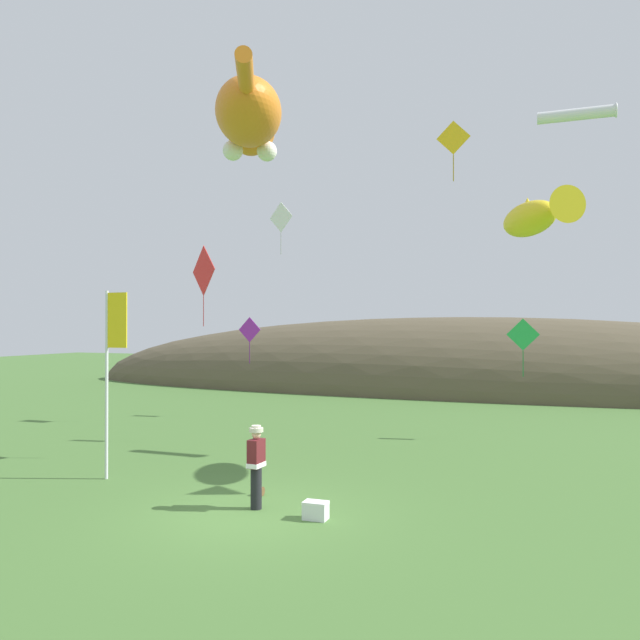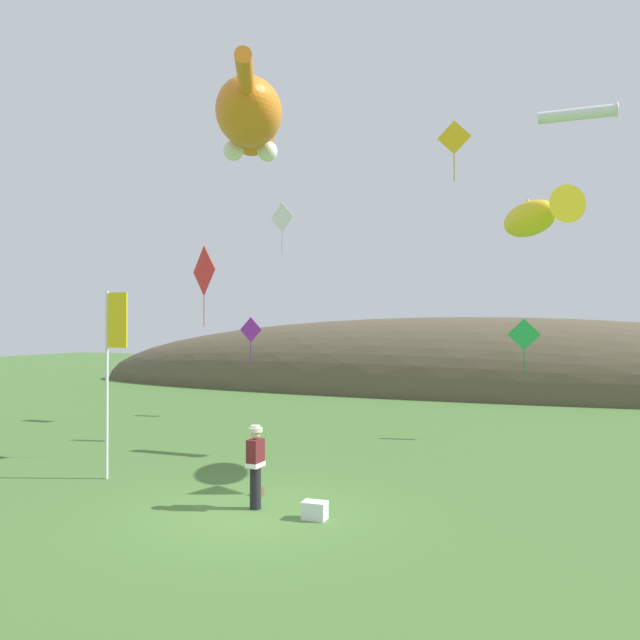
{
  "view_description": "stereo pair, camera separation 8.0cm",
  "coord_description": "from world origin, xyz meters",
  "px_view_note": "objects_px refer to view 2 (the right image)",
  "views": [
    {
      "loc": [
        6.09,
        -11.48,
        3.9
      ],
      "look_at": [
        0.0,
        4.0,
        4.05
      ],
      "focal_mm": 35.0,
      "sensor_mm": 36.0,
      "label": 1
    },
    {
      "loc": [
        6.17,
        -11.45,
        3.9
      ],
      "look_at": [
        0.0,
        4.0,
        4.05
      ],
      "focal_mm": 35.0,
      "sensor_mm": 36.0,
      "label": 2
    }
  ],
  "objects_px": {
    "kite_tube_streamer": "(578,114)",
    "kite_diamond_white": "(282,218)",
    "festival_attendant": "(255,464)",
    "festival_banner_pole": "(112,356)",
    "kite_fish_windsock": "(535,216)",
    "kite_giant_cat": "(250,119)",
    "kite_diamond_green": "(524,335)",
    "kite_spool": "(260,491)",
    "kite_diamond_violet": "(251,330)",
    "picnic_cooler": "(315,510)",
    "kite_diamond_gold": "(454,138)",
    "kite_diamond_red": "(204,271)"
  },
  "relations": [
    {
      "from": "kite_tube_streamer",
      "to": "kite_diamond_white",
      "type": "relative_size",
      "value": 1.05
    },
    {
      "from": "kite_spool",
      "to": "kite_diamond_gold",
      "type": "height_order",
      "value": "kite_diamond_gold"
    },
    {
      "from": "kite_fish_windsock",
      "to": "kite_diamond_red",
      "type": "height_order",
      "value": "kite_fish_windsock"
    },
    {
      "from": "kite_giant_cat",
      "to": "kite_diamond_green",
      "type": "bearing_deg",
      "value": 35.33
    },
    {
      "from": "festival_attendant",
      "to": "picnic_cooler",
      "type": "height_order",
      "value": "festival_attendant"
    },
    {
      "from": "kite_tube_streamer",
      "to": "kite_diamond_green",
      "type": "bearing_deg",
      "value": 127.9
    },
    {
      "from": "kite_diamond_gold",
      "to": "festival_attendant",
      "type": "bearing_deg",
      "value": -106.42
    },
    {
      "from": "festival_banner_pole",
      "to": "kite_diamond_gold",
      "type": "xyz_separation_m",
      "value": [
        7.28,
        8.18,
        7.04
      ]
    },
    {
      "from": "kite_giant_cat",
      "to": "kite_fish_windsock",
      "type": "distance_m",
      "value": 9.05
    },
    {
      "from": "kite_diamond_red",
      "to": "kite_diamond_green",
      "type": "bearing_deg",
      "value": 38.12
    },
    {
      "from": "kite_diamond_gold",
      "to": "kite_diamond_white",
      "type": "height_order",
      "value": "kite_diamond_gold"
    },
    {
      "from": "festival_banner_pole",
      "to": "kite_diamond_white",
      "type": "height_order",
      "value": "kite_diamond_white"
    },
    {
      "from": "kite_spool",
      "to": "kite_fish_windsock",
      "type": "relative_size",
      "value": 0.06
    },
    {
      "from": "kite_diamond_red",
      "to": "kite_diamond_white",
      "type": "bearing_deg",
      "value": 96.56
    },
    {
      "from": "picnic_cooler",
      "to": "kite_diamond_gold",
      "type": "xyz_separation_m",
      "value": [
        1.23,
        9.29,
        9.99
      ]
    },
    {
      "from": "kite_diamond_red",
      "to": "kite_giant_cat",
      "type": "bearing_deg",
      "value": 55.98
    },
    {
      "from": "festival_attendant",
      "to": "kite_diamond_green",
      "type": "height_order",
      "value": "kite_diamond_green"
    },
    {
      "from": "kite_spool",
      "to": "kite_diamond_white",
      "type": "distance_m",
      "value": 13.56
    },
    {
      "from": "kite_fish_windsock",
      "to": "kite_diamond_green",
      "type": "distance_m",
      "value": 6.45
    },
    {
      "from": "kite_giant_cat",
      "to": "kite_diamond_violet",
      "type": "bearing_deg",
      "value": 117.79
    },
    {
      "from": "kite_giant_cat",
      "to": "kite_diamond_green",
      "type": "height_order",
      "value": "kite_giant_cat"
    },
    {
      "from": "picnic_cooler",
      "to": "kite_diamond_white",
      "type": "relative_size",
      "value": 0.23
    },
    {
      "from": "kite_spool",
      "to": "kite_giant_cat",
      "type": "xyz_separation_m",
      "value": [
        -2.51,
        4.14,
        10.16
      ]
    },
    {
      "from": "kite_spool",
      "to": "kite_diamond_white",
      "type": "relative_size",
      "value": 0.1
    },
    {
      "from": "kite_diamond_violet",
      "to": "kite_diamond_gold",
      "type": "bearing_deg",
      "value": -17.18
    },
    {
      "from": "kite_giant_cat",
      "to": "kite_diamond_gold",
      "type": "height_order",
      "value": "kite_giant_cat"
    },
    {
      "from": "kite_giant_cat",
      "to": "kite_diamond_white",
      "type": "height_order",
      "value": "kite_giant_cat"
    },
    {
      "from": "kite_diamond_gold",
      "to": "kite_diamond_violet",
      "type": "height_order",
      "value": "kite_diamond_gold"
    },
    {
      "from": "festival_banner_pole",
      "to": "kite_giant_cat",
      "type": "xyz_separation_m",
      "value": [
        1.71,
        4.19,
        7.12
      ]
    },
    {
      "from": "kite_spool",
      "to": "kite_diamond_violet",
      "type": "relative_size",
      "value": 0.1
    },
    {
      "from": "festival_banner_pole",
      "to": "festival_attendant",
      "type": "bearing_deg",
      "value": -11.24
    },
    {
      "from": "kite_tube_streamer",
      "to": "kite_diamond_red",
      "type": "height_order",
      "value": "kite_tube_streamer"
    },
    {
      "from": "festival_attendant",
      "to": "festival_banner_pole",
      "type": "distance_m",
      "value": 5.17
    },
    {
      "from": "kite_tube_streamer",
      "to": "kite_diamond_violet",
      "type": "relative_size",
      "value": 1.12
    },
    {
      "from": "kite_diamond_green",
      "to": "kite_giant_cat",
      "type": "bearing_deg",
      "value": -144.67
    },
    {
      "from": "festival_attendant",
      "to": "festival_banner_pole",
      "type": "bearing_deg",
      "value": 168.76
    },
    {
      "from": "kite_fish_windsock",
      "to": "kite_diamond_gold",
      "type": "height_order",
      "value": "kite_diamond_gold"
    },
    {
      "from": "picnic_cooler",
      "to": "kite_diamond_red",
      "type": "relative_size",
      "value": 0.21
    },
    {
      "from": "kite_spool",
      "to": "kite_diamond_white",
      "type": "height_order",
      "value": "kite_diamond_white"
    },
    {
      "from": "kite_fish_windsock",
      "to": "festival_banner_pole",
      "type": "bearing_deg",
      "value": -158.12
    },
    {
      "from": "kite_spool",
      "to": "kite_tube_streamer",
      "type": "relative_size",
      "value": 0.09
    },
    {
      "from": "festival_attendant",
      "to": "kite_diamond_violet",
      "type": "distance_m",
      "value": 13.85
    },
    {
      "from": "kite_diamond_red",
      "to": "picnic_cooler",
      "type": "bearing_deg",
      "value": -38.12
    },
    {
      "from": "kite_giant_cat",
      "to": "kite_diamond_gold",
      "type": "bearing_deg",
      "value": 35.65
    },
    {
      "from": "kite_diamond_red",
      "to": "kite_tube_streamer",
      "type": "bearing_deg",
      "value": 23.71
    },
    {
      "from": "kite_spool",
      "to": "kite_diamond_green",
      "type": "relative_size",
      "value": 0.1
    },
    {
      "from": "festival_attendant",
      "to": "festival_banner_pole",
      "type": "xyz_separation_m",
      "value": [
        -4.6,
        0.91,
        2.18
      ]
    },
    {
      "from": "kite_fish_windsock",
      "to": "kite_diamond_white",
      "type": "relative_size",
      "value": 1.58
    },
    {
      "from": "kite_spool",
      "to": "kite_diamond_green",
      "type": "xyz_separation_m",
      "value": [
        5.17,
        9.59,
        3.47
      ]
    },
    {
      "from": "kite_giant_cat",
      "to": "kite_diamond_gold",
      "type": "relative_size",
      "value": 3.17
    }
  ]
}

